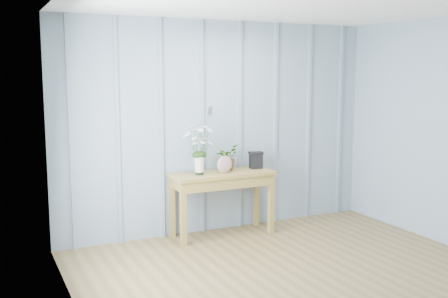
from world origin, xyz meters
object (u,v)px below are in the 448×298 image
sideboard (222,182)px  carved_box (256,160)px  felt_disc_vessel (225,164)px  daisy_vase (199,142)px

sideboard → carved_box: carved_box is taller
sideboard → carved_box: bearing=6.9°
felt_disc_vessel → carved_box: (0.47, 0.11, 0.00)m
sideboard → daisy_vase: size_ratio=2.04×
daisy_vase → felt_disc_vessel: 0.40m
felt_disc_vessel → carved_box: bearing=6.2°
daisy_vase → carved_box: size_ratio=2.94×
sideboard → felt_disc_vessel: size_ratio=5.94×
daisy_vase → felt_disc_vessel: daisy_vase is taller
sideboard → felt_disc_vessel: bearing=-82.8°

